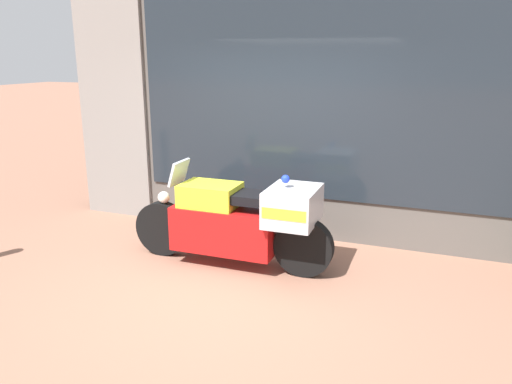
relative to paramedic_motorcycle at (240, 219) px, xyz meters
The scene contains 4 objects.
ground_plane 0.86m from the paramedic_motorcycle, 83.41° to the right, with size 60.00×60.00×0.00m, color #8E604C.
shop_building 2.09m from the paramedic_motorcycle, 105.93° to the left, with size 6.06×0.55×4.19m.
window_display 1.48m from the paramedic_motorcycle, 68.54° to the left, with size 4.54×0.30×2.02m.
paramedic_motorcycle is the anchor object (origin of this frame).
Camera 1 is at (1.95, -4.15, 2.31)m, focal length 35.00 mm.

